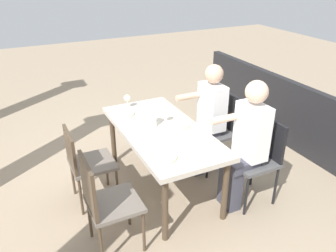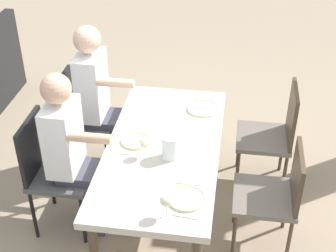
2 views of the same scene
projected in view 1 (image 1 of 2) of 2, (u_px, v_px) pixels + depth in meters
ground_plane at (162, 186)px, 3.92m from camera, size 16.00×16.00×0.00m
dining_table at (162, 135)px, 3.63m from camera, size 1.67×0.80×0.74m
chair_west_north at (104, 199)px, 2.86m from camera, size 0.44×0.44×0.94m
chair_west_south at (259, 155)px, 3.51m from camera, size 0.44×0.44×0.91m
chair_mid_north at (85, 161)px, 3.46m from camera, size 0.44×0.44×0.86m
chair_mid_south at (220, 126)px, 4.09m from camera, size 0.44×0.44×0.94m
diner_woman_green at (207, 116)px, 3.95m from camera, size 0.35×0.50×1.32m
diner_man_white at (246, 142)px, 3.35m from camera, size 0.35×0.50×1.36m
patio_railing at (299, 118)px, 4.51m from camera, size 4.07×0.10×0.90m
plate_0 at (163, 157)px, 3.07m from camera, size 0.25×0.25×0.02m
fork_0 at (171, 166)px, 2.95m from camera, size 0.02×0.17×0.01m
spoon_0 at (157, 150)px, 3.19m from camera, size 0.02×0.17×0.01m
plate_1 at (180, 125)px, 3.65m from camera, size 0.21×0.21×0.02m
wine_glass_1 at (165, 113)px, 3.69m from camera, size 0.08×0.08×0.16m
fork_1 at (187, 132)px, 3.53m from camera, size 0.03×0.17×0.01m
spoon_1 at (174, 120)px, 3.78m from camera, size 0.03×0.17×0.01m
plate_2 at (124, 114)px, 3.93m from camera, size 0.24×0.24×0.02m
wine_glass_2 at (127, 98)px, 4.05m from camera, size 0.08×0.08×0.17m
fork_2 at (129, 119)px, 3.81m from camera, size 0.02×0.17×0.01m
spoon_2 at (120, 109)px, 4.05m from camera, size 0.03×0.17×0.01m
water_pitcher at (151, 119)px, 3.63m from camera, size 0.12×0.12×0.17m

